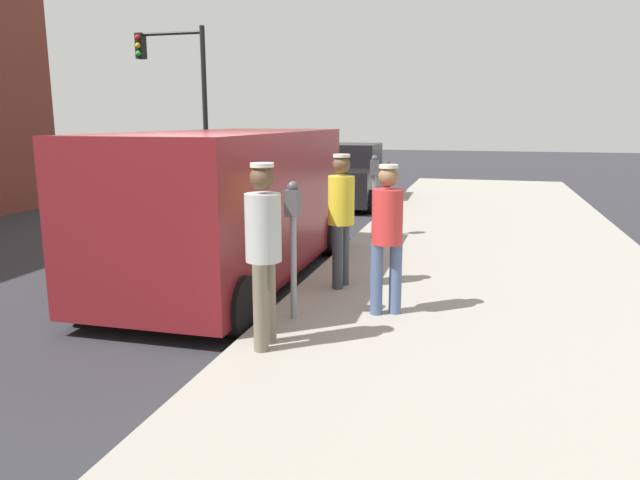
{
  "coord_description": "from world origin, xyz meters",
  "views": [
    {
      "loc": [
        3.29,
        -6.42,
        2.31
      ],
      "look_at": [
        1.65,
        -0.46,
        1.05
      ],
      "focal_mm": 33.22,
      "sensor_mm": 36.0,
      "label": 1
    }
  ],
  "objects_px": {
    "parking_meter_far": "(374,182)",
    "pedestrian_in_yellow": "(341,212)",
    "parked_van": "(229,203)",
    "parked_sedan_ahead": "(348,177)",
    "pedestrian_in_gray": "(263,243)",
    "pedestrian_in_red": "(387,230)",
    "traffic_light_corner": "(180,81)",
    "parking_meter_near": "(293,227)"
  },
  "relations": [
    {
      "from": "parking_meter_far",
      "to": "pedestrian_in_yellow",
      "type": "bearing_deg",
      "value": -86.67
    },
    {
      "from": "parked_van",
      "to": "parked_sedan_ahead",
      "type": "distance_m",
      "value": 8.48
    },
    {
      "from": "pedestrian_in_gray",
      "to": "pedestrian_in_red",
      "type": "relative_size",
      "value": 1.05
    },
    {
      "from": "pedestrian_in_red",
      "to": "pedestrian_in_gray",
      "type": "bearing_deg",
      "value": -126.56
    },
    {
      "from": "parking_meter_far",
      "to": "pedestrian_in_yellow",
      "type": "height_order",
      "value": "pedestrian_in_yellow"
    },
    {
      "from": "pedestrian_in_gray",
      "to": "traffic_light_corner",
      "type": "distance_m",
      "value": 15.01
    },
    {
      "from": "parking_meter_far",
      "to": "pedestrian_in_red",
      "type": "height_order",
      "value": "pedestrian_in_red"
    },
    {
      "from": "pedestrian_in_yellow",
      "to": "pedestrian_in_red",
      "type": "distance_m",
      "value": 1.21
    },
    {
      "from": "parking_meter_near",
      "to": "parked_sedan_ahead",
      "type": "bearing_deg",
      "value": 99.49
    },
    {
      "from": "parking_meter_far",
      "to": "parked_van",
      "type": "height_order",
      "value": "parked_van"
    },
    {
      "from": "parking_meter_far",
      "to": "parked_sedan_ahead",
      "type": "distance_m",
      "value": 5.57
    },
    {
      "from": "parking_meter_near",
      "to": "pedestrian_in_red",
      "type": "bearing_deg",
      "value": 24.1
    },
    {
      "from": "parking_meter_far",
      "to": "traffic_light_corner",
      "type": "relative_size",
      "value": 0.29
    },
    {
      "from": "pedestrian_in_gray",
      "to": "parked_sedan_ahead",
      "type": "distance_m",
      "value": 11.17
    },
    {
      "from": "parking_meter_near",
      "to": "pedestrian_in_yellow",
      "type": "distance_m",
      "value": 1.39
    },
    {
      "from": "pedestrian_in_gray",
      "to": "parked_sedan_ahead",
      "type": "relative_size",
      "value": 0.4
    },
    {
      "from": "pedestrian_in_red",
      "to": "parked_van",
      "type": "bearing_deg",
      "value": 152.6
    },
    {
      "from": "parking_meter_near",
      "to": "pedestrian_in_red",
      "type": "distance_m",
      "value": 1.05
    },
    {
      "from": "parking_meter_far",
      "to": "parked_van",
      "type": "xyz_separation_m",
      "value": [
        -1.5,
        -3.18,
        -0.03
      ]
    },
    {
      "from": "parking_meter_near",
      "to": "pedestrian_in_red",
      "type": "height_order",
      "value": "pedestrian_in_red"
    },
    {
      "from": "pedestrian_in_yellow",
      "to": "pedestrian_in_gray",
      "type": "xyz_separation_m",
      "value": [
        -0.21,
        -2.25,
        0.03
      ]
    },
    {
      "from": "parking_meter_near",
      "to": "pedestrian_in_yellow",
      "type": "relative_size",
      "value": 0.88
    },
    {
      "from": "traffic_light_corner",
      "to": "pedestrian_in_red",
      "type": "bearing_deg",
      "value": -52.99
    },
    {
      "from": "pedestrian_in_yellow",
      "to": "parked_van",
      "type": "bearing_deg",
      "value": 169.3
    },
    {
      "from": "parking_meter_near",
      "to": "traffic_light_corner",
      "type": "height_order",
      "value": "traffic_light_corner"
    },
    {
      "from": "pedestrian_in_yellow",
      "to": "parked_van",
      "type": "xyz_separation_m",
      "value": [
        -1.7,
        0.32,
        0.01
      ]
    },
    {
      "from": "pedestrian_in_gray",
      "to": "parking_meter_near",
      "type": "bearing_deg",
      "value": 89.35
    },
    {
      "from": "parking_meter_far",
      "to": "parked_van",
      "type": "bearing_deg",
      "value": -115.25
    },
    {
      "from": "pedestrian_in_yellow",
      "to": "traffic_light_corner",
      "type": "height_order",
      "value": "traffic_light_corner"
    },
    {
      "from": "pedestrian_in_red",
      "to": "parked_van",
      "type": "height_order",
      "value": "parked_van"
    },
    {
      "from": "pedestrian_in_gray",
      "to": "parked_sedan_ahead",
      "type": "bearing_deg",
      "value": 98.7
    },
    {
      "from": "pedestrian_in_gray",
      "to": "pedestrian_in_yellow",
      "type": "bearing_deg",
      "value": 84.57
    },
    {
      "from": "pedestrian_in_gray",
      "to": "parked_sedan_ahead",
      "type": "height_order",
      "value": "pedestrian_in_gray"
    },
    {
      "from": "parking_meter_near",
      "to": "traffic_light_corner",
      "type": "xyz_separation_m",
      "value": [
        -7.65,
        11.83,
        2.34
      ]
    },
    {
      "from": "parking_meter_near",
      "to": "pedestrian_in_gray",
      "type": "relative_size",
      "value": 0.86
    },
    {
      "from": "parked_sedan_ahead",
      "to": "traffic_light_corner",
      "type": "relative_size",
      "value": 0.86
    },
    {
      "from": "pedestrian_in_red",
      "to": "parking_meter_near",
      "type": "bearing_deg",
      "value": -155.9
    },
    {
      "from": "parking_meter_near",
      "to": "parked_sedan_ahead",
      "type": "relative_size",
      "value": 0.34
    },
    {
      "from": "pedestrian_in_red",
      "to": "parked_sedan_ahead",
      "type": "bearing_deg",
      "value": 105.23
    },
    {
      "from": "pedestrian_in_yellow",
      "to": "traffic_light_corner",
      "type": "distance_m",
      "value": 13.29
    },
    {
      "from": "parking_meter_far",
      "to": "traffic_light_corner",
      "type": "xyz_separation_m",
      "value": [
        -7.65,
        6.95,
        2.34
      ]
    },
    {
      "from": "parking_meter_near",
      "to": "traffic_light_corner",
      "type": "relative_size",
      "value": 0.29
    }
  ]
}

